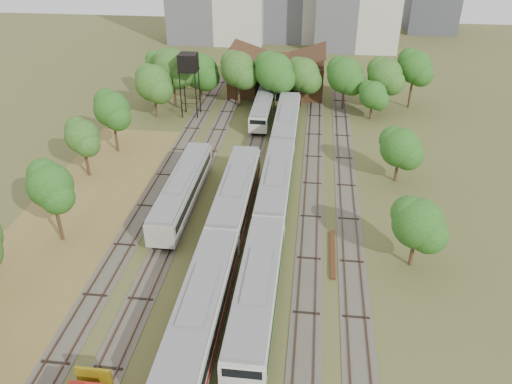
# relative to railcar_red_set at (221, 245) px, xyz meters

# --- Properties ---
(ground) EXTENTS (240.00, 240.00, 0.00)m
(ground) POSITION_rel_railcar_red_set_xyz_m (2.00, -8.72, -2.14)
(ground) COLOR #475123
(ground) RESTS_ON ground
(dry_grass_patch) EXTENTS (14.00, 60.00, 0.04)m
(dry_grass_patch) POSITION_rel_railcar_red_set_xyz_m (-16.00, -0.72, -2.12)
(dry_grass_patch) COLOR brown
(dry_grass_patch) RESTS_ON ground
(tracks) EXTENTS (24.60, 80.00, 0.19)m
(tracks) POSITION_rel_railcar_red_set_xyz_m (1.33, 16.28, -2.10)
(tracks) COLOR #4C473D
(tracks) RESTS_ON ground
(railcar_red_set) EXTENTS (3.27, 34.58, 4.06)m
(railcar_red_set) POSITION_rel_railcar_red_set_xyz_m (0.00, 0.00, 0.00)
(railcar_red_set) COLOR black
(railcar_red_set) RESTS_ON ground
(railcar_green_set) EXTENTS (3.17, 52.08, 3.93)m
(railcar_green_set) POSITION_rel_railcar_red_set_xyz_m (4.00, 11.51, -0.07)
(railcar_green_set) COLOR black
(railcar_green_set) RESTS_ON ground
(railcar_rear) EXTENTS (2.69, 16.08, 3.32)m
(railcar_rear) POSITION_rel_railcar_red_set_xyz_m (0.00, 36.60, -0.39)
(railcar_rear) COLOR black
(railcar_rear) RESTS_ON ground
(old_grey_coach) EXTENTS (2.90, 18.00, 3.59)m
(old_grey_coach) POSITION_rel_railcar_red_set_xyz_m (-6.00, 9.63, -0.18)
(old_grey_coach) COLOR black
(old_grey_coach) RESTS_ON ground
(water_tower) EXTENTS (2.78, 2.78, 9.65)m
(water_tower) POSITION_rel_railcar_red_set_xyz_m (-11.31, 36.12, 5.98)
(water_tower) COLOR black
(water_tower) RESTS_ON ground
(rail_pile_far) EXTENTS (0.46, 7.39, 0.24)m
(rail_pile_far) POSITION_rel_railcar_red_set_xyz_m (10.20, 2.62, -2.02)
(rail_pile_far) COLOR #512D17
(rail_pile_far) RESTS_ON ground
(maintenance_shed) EXTENTS (16.45, 11.55, 7.58)m
(maintenance_shed) POSITION_rel_railcar_red_set_xyz_m (1.00, 49.26, 0.77)
(maintenance_shed) COLOR #3B2415
(maintenance_shed) RESTS_ON ground
(tree_band_left) EXTENTS (8.38, 63.16, 8.38)m
(tree_band_left) POSITION_rel_railcar_red_set_xyz_m (-17.71, 11.54, 3.26)
(tree_band_left) COLOR #382616
(tree_band_left) RESTS_ON ground
(tree_band_far) EXTENTS (43.28, 9.60, 9.32)m
(tree_band_far) POSITION_rel_railcar_red_set_xyz_m (2.24, 41.49, 3.69)
(tree_band_far) COLOR #382616
(tree_band_far) RESTS_ON ground
(tree_band_right) EXTENTS (5.85, 40.24, 6.88)m
(tree_band_right) POSITION_rel_railcar_red_set_xyz_m (17.29, 17.71, 2.18)
(tree_band_right) COLOR #382616
(tree_band_right) RESTS_ON ground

